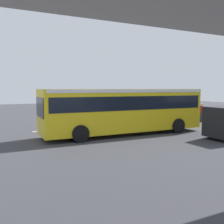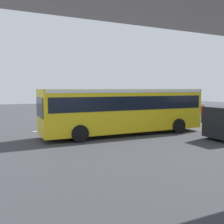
% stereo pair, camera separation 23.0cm
% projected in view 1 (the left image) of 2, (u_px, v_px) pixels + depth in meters
% --- Properties ---
extents(ground, '(80.00, 80.00, 0.00)m').
position_uv_depth(ground, '(136.00, 131.00, 18.81)').
color(ground, '#38383D').
extents(city_bus, '(11.54, 2.85, 3.15)m').
position_uv_depth(city_bus, '(125.00, 107.00, 17.53)').
color(city_bus, yellow).
rests_on(city_bus, ground).
extents(pedestrian, '(0.38, 0.38, 1.79)m').
position_uv_depth(pedestrian, '(201.00, 113.00, 24.11)').
color(pedestrian, '#2D2D38').
rests_on(pedestrian, ground).
extents(lane_dash_leftmost, '(2.00, 0.20, 0.01)m').
position_uv_depth(lane_dash_leftmost, '(172.00, 122.00, 24.27)').
color(lane_dash_leftmost, silver).
rests_on(lane_dash_leftmost, ground).
extents(lane_dash_left, '(2.00, 0.20, 0.01)m').
position_uv_depth(lane_dash_left, '(137.00, 124.00, 22.54)').
color(lane_dash_left, silver).
rests_on(lane_dash_left, ground).
extents(lane_dash_centre, '(2.00, 0.20, 0.01)m').
position_uv_depth(lane_dash_centre, '(95.00, 127.00, 20.80)').
color(lane_dash_centre, silver).
rests_on(lane_dash_centre, ground).
extents(lane_dash_right, '(2.00, 0.20, 0.01)m').
position_uv_depth(lane_dash_right, '(46.00, 131.00, 19.06)').
color(lane_dash_right, silver).
rests_on(lane_dash_right, ground).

